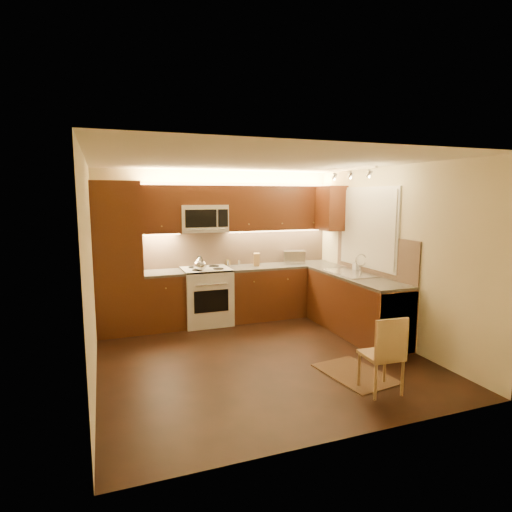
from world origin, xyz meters
name	(u,v)px	position (x,y,z in m)	size (l,w,h in m)	color
floor	(260,357)	(0.00, 0.00, 0.00)	(4.00, 4.00, 0.01)	black
ceiling	(260,161)	(0.00, 0.00, 2.50)	(4.00, 4.00, 0.01)	beige
wall_back	(218,245)	(0.00, 2.00, 1.25)	(4.00, 0.01, 2.50)	beige
wall_front	(346,298)	(0.00, -2.00, 1.25)	(4.00, 0.01, 2.50)	beige
wall_left	(90,272)	(-2.00, 0.00, 1.25)	(0.01, 4.00, 2.50)	beige
wall_right	(391,255)	(2.00, 0.00, 1.25)	(0.01, 4.00, 2.50)	beige
pantry	(118,258)	(-1.65, 1.70, 1.15)	(0.70, 0.60, 2.30)	#4B2210
base_cab_back_left	(164,301)	(-0.99, 1.70, 0.43)	(0.62, 0.60, 0.86)	#4B2210
counter_back_left	(163,273)	(-0.99, 1.70, 0.88)	(0.62, 0.60, 0.04)	#33302E
base_cab_back_right	(281,291)	(1.04, 1.70, 0.43)	(1.92, 0.60, 0.86)	#4B2210
counter_back_right	(281,266)	(1.04, 1.70, 0.88)	(1.92, 0.60, 0.04)	#33302E
base_cab_right	(355,306)	(1.70, 0.40, 0.43)	(0.60, 2.00, 0.86)	#4B2210
counter_right	(356,277)	(1.70, 0.40, 0.88)	(0.60, 2.00, 0.04)	#33302E
dishwasher	(384,318)	(1.70, -0.30, 0.43)	(0.58, 0.60, 0.84)	silver
backsplash_back	(238,247)	(0.35, 1.99, 1.20)	(3.30, 0.02, 0.60)	#A27F63
backsplash_right	(373,255)	(1.99, 0.40, 1.20)	(0.02, 2.00, 0.60)	#A27F63
upper_cab_back_left	(160,209)	(-0.99, 1.82, 1.88)	(0.62, 0.35, 0.75)	#4B2210
upper_cab_back_right	(279,208)	(1.04, 1.82, 1.88)	(1.92, 0.35, 0.75)	#4B2210
upper_cab_bridge	(203,195)	(-0.30, 1.82, 2.09)	(0.76, 0.35, 0.31)	#4B2210
upper_cab_right_corner	(331,208)	(1.82, 1.40, 1.88)	(0.35, 0.50, 0.75)	#4B2210
stove	(206,296)	(-0.30, 1.68, 0.46)	(0.76, 0.65, 0.92)	silver
microwave	(203,218)	(-0.30, 1.81, 1.72)	(0.76, 0.38, 0.44)	silver
window_frame	(368,228)	(1.99, 0.55, 1.60)	(0.03, 1.44, 1.24)	silver
window_blinds	(367,228)	(1.97, 0.55, 1.60)	(0.02, 1.36, 1.16)	silver
sink	(351,269)	(1.70, 0.55, 0.98)	(0.52, 0.86, 0.15)	silver
faucet	(361,263)	(1.88, 0.55, 1.05)	(0.20, 0.04, 0.30)	silver
track_light_bar	(351,169)	(1.55, 0.40, 2.46)	(0.04, 1.20, 0.03)	silver
kettle	(200,263)	(-0.44, 1.50, 1.04)	(0.21, 0.21, 0.24)	silver
toaster_oven	(294,257)	(1.32, 1.79, 1.01)	(0.37, 0.28, 0.22)	silver
knife_block	(256,259)	(0.60, 1.75, 1.01)	(0.10, 0.16, 0.21)	#A37F49
spice_jar_a	(239,262)	(0.34, 1.91, 0.95)	(0.04, 0.04, 0.09)	silver
spice_jar_b	(228,263)	(0.14, 1.93, 0.95)	(0.04, 0.04, 0.10)	olive
spice_jar_c	(228,263)	(0.14, 1.90, 0.95)	(0.04, 0.04, 0.09)	silver
spice_jar_d	(229,263)	(0.17, 1.94, 0.94)	(0.04, 0.04, 0.08)	olive
soap_bottle	(356,265)	(1.94, 0.77, 0.99)	(0.08, 0.09, 0.19)	silver
rug	(355,374)	(0.86, -0.90, 0.01)	(0.61, 0.92, 0.01)	black
dining_chair	(381,353)	(0.87, -1.35, 0.42)	(0.38, 0.38, 0.85)	#A37F49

